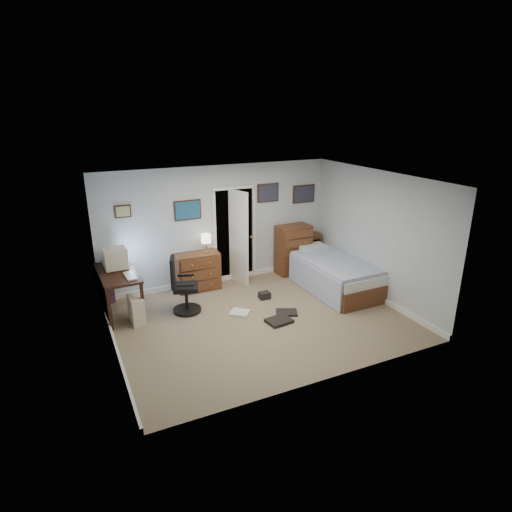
{
  "coord_description": "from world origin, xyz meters",
  "views": [
    {
      "loc": [
        -2.99,
        -6.17,
        3.61
      ],
      "look_at": [
        0.07,
        0.3,
        1.1
      ],
      "focal_mm": 30.0,
      "sensor_mm": 36.0,
      "label": 1
    }
  ],
  "objects": [
    {
      "name": "floor_clutter",
      "position": [
        0.26,
        0.15,
        0.03
      ],
      "size": [
        1.25,
        1.28,
        0.13
      ],
      "rotation": [
        0.0,
        0.0,
        -0.11
      ],
      "color": "black",
      "rests_on": "floor"
    },
    {
      "name": "wall_posters",
      "position": [
        0.57,
        1.98,
        1.75
      ],
      "size": [
        4.38,
        0.04,
        0.6
      ],
      "color": "#331E11",
      "rests_on": "floor"
    },
    {
      "name": "computer_desk",
      "position": [
        -2.3,
        1.38,
        0.61
      ],
      "size": [
        0.7,
        1.41,
        0.8
      ],
      "rotation": [
        0.0,
        0.0,
        0.05
      ],
      "color": "black",
      "rests_on": "floor"
    },
    {
      "name": "headboard_bookcase",
      "position": [
        1.98,
        1.86,
        0.44
      ],
      "size": [
        0.93,
        0.26,
        0.83
      ],
      "rotation": [
        0.0,
        0.0,
        -0.02
      ],
      "color": "brown",
      "rests_on": "floor"
    },
    {
      "name": "keyboard",
      "position": [
        -2.02,
        1.04,
        0.81
      ],
      "size": [
        0.18,
        0.43,
        0.03
      ],
      "primitive_type": "cube",
      "rotation": [
        0.0,
        0.0,
        0.05
      ],
      "color": "beige",
      "rests_on": "computer_desk"
    },
    {
      "name": "doorway",
      "position": [
        0.35,
        2.27,
        1.0
      ],
      "size": [
        0.96,
        1.12,
        2.05
      ],
      "color": "black",
      "rests_on": "floor"
    },
    {
      "name": "table_lamp",
      "position": [
        -0.36,
        1.77,
        1.06
      ],
      "size": [
        0.21,
        0.21,
        0.38
      ],
      "rotation": [
        0.0,
        0.0,
        -0.05
      ],
      "color": "gold",
      "rests_on": "low_dresser"
    },
    {
      "name": "office_chair",
      "position": [
        -1.14,
        0.88,
        0.41
      ],
      "size": [
        0.65,
        0.65,
        1.07
      ],
      "rotation": [
        0.0,
        0.0,
        -0.32
      ],
      "color": "black",
      "rests_on": "floor"
    },
    {
      "name": "bed",
      "position": [
        1.98,
        0.6,
        0.33
      ],
      "size": [
        1.19,
        2.18,
        0.71
      ],
      "rotation": [
        0.0,
        0.0,
        0.01
      ],
      "color": "brown",
      "rests_on": "floor"
    },
    {
      "name": "low_dresser",
      "position": [
        -0.56,
        1.77,
        0.39
      ],
      "size": [
        0.9,
        0.49,
        0.78
      ],
      "primitive_type": "cube",
      "rotation": [
        0.0,
        0.0,
        -0.05
      ],
      "color": "brown",
      "rests_on": "floor"
    },
    {
      "name": "crt_monitor",
      "position": [
        -2.18,
        1.54,
        1.0
      ],
      "size": [
        0.43,
        0.4,
        0.38
      ],
      "rotation": [
        0.0,
        0.0,
        0.05
      ],
      "color": "beige",
      "rests_on": "computer_desk"
    },
    {
      "name": "tall_dresser",
      "position": [
        1.68,
        1.75,
        0.56
      ],
      "size": [
        0.77,
        0.46,
        1.11
      ],
      "primitive_type": "cube",
      "rotation": [
        0.0,
        0.0,
        0.03
      ],
      "color": "brown",
      "rests_on": "floor"
    },
    {
      "name": "pc_tower",
      "position": [
        -2.0,
        0.84,
        0.24
      ],
      "size": [
        0.24,
        0.46,
        0.48
      ],
      "rotation": [
        0.0,
        0.0,
        0.05
      ],
      "color": "beige",
      "rests_on": "floor"
    },
    {
      "name": "floor",
      "position": [
        0.0,
        0.0,
        -0.01
      ],
      "size": [
        5.0,
        4.0,
        0.02
      ],
      "primitive_type": "cube",
      "color": "#836C5A",
      "rests_on": "ground"
    },
    {
      "name": "media_stack",
      "position": [
        -2.32,
        1.89,
        0.43
      ],
      "size": [
        0.18,
        0.18,
        0.85
      ],
      "primitive_type": "cube",
      "rotation": [
        0.0,
        0.0,
        0.03
      ],
      "color": "maroon",
      "rests_on": "floor"
    }
  ]
}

